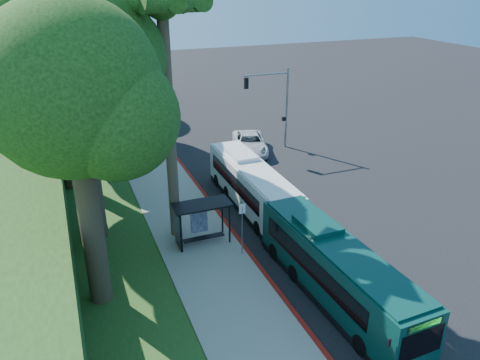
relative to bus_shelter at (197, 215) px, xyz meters
name	(u,v)px	position (x,y,z in m)	size (l,w,h in m)	color
ground	(288,202)	(7.26, 2.86, -1.81)	(140.00, 140.00, 0.00)	black
sidewalk	(184,220)	(-0.04, 2.86, -1.75)	(4.50, 70.00, 0.12)	gray
red_curb	(242,244)	(2.26, -1.14, -1.74)	(0.25, 30.00, 0.13)	maroon
grass_verge	(83,202)	(-5.74, 7.86, -1.78)	(8.00, 70.00, 0.06)	#234719
bus_shelter	(197,215)	(0.00, 0.00, 0.00)	(3.20, 1.51, 2.55)	black
stop_sign_pole	(242,222)	(1.86, -2.14, 0.28)	(0.35, 0.06, 3.17)	gray
traffic_signal_pole	(276,99)	(11.04, 12.86, 2.62)	(4.10, 0.30, 7.00)	gray
palm_tree	(162,15)	(-0.94, 1.36, 10.57)	(4.20, 4.20, 14.40)	#4C3F2D
tree_0	(73,40)	(-5.14, 2.84, 9.40)	(8.40, 8.00, 15.70)	#382B1E
tree_1	(45,0)	(-6.12, 10.84, 10.92)	(10.50, 10.00, 18.26)	#382B1E
tree_2	(68,25)	(-4.64, 18.84, 8.67)	(8.82, 8.40, 15.12)	#382B1E
tree_3	(38,0)	(-6.62, 26.84, 10.17)	(10.08, 9.60, 17.28)	#382B1E
tree_4	(65,18)	(-4.14, 34.84, 7.92)	(8.40, 8.00, 14.14)	#382B1E
tree_5	(71,19)	(-3.16, 42.84, 7.16)	(7.35, 7.00, 12.86)	#382B1E
tree_6	(75,99)	(-5.65, -3.16, 7.90)	(7.56, 7.20, 13.74)	#382B1E
white_bus	(252,185)	(4.66, 3.13, -0.25)	(2.37, 10.74, 3.20)	white
teal_bus	(335,269)	(4.57, -7.04, -0.22)	(2.69, 10.95, 3.24)	#0A3831
pickup	(250,143)	(8.54, 12.67, -0.98)	(2.73, 5.92, 1.64)	silver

